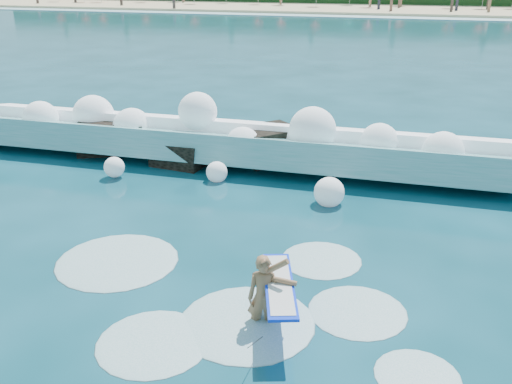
{
  "coord_description": "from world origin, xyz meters",
  "views": [
    {
      "loc": [
        4.91,
        -10.11,
        6.23
      ],
      "look_at": [
        1.5,
        2.0,
        1.2
      ],
      "focal_mm": 40.0,
      "sensor_mm": 36.0,
      "label": 1
    }
  ],
  "objects": [
    {
      "name": "beachgoers",
      "position": [
        1.84,
        75.91,
        1.09
      ],
      "size": [
        103.13,
        12.43,
        1.92
      ],
      "color": "#3F332D",
      "rests_on": "ground"
    },
    {
      "name": "ground",
      "position": [
        0.0,
        0.0,
        0.0
      ],
      "size": [
        200.0,
        200.0,
        0.0
      ],
      "primitive_type": "plane",
      "color": "#07343F",
      "rests_on": "ground"
    },
    {
      "name": "beach",
      "position": [
        0.0,
        78.0,
        0.2
      ],
      "size": [
        140.0,
        20.0,
        0.4
      ],
      "primitive_type": "cube",
      "color": "tan",
      "rests_on": "ground"
    },
    {
      "name": "rock_cluster",
      "position": [
        -2.79,
        7.42,
        0.42
      ],
      "size": [
        8.29,
        3.19,
        1.33
      ],
      "color": "black",
      "rests_on": "ground"
    },
    {
      "name": "surfer_with_board",
      "position": [
        2.67,
        -1.4,
        0.61
      ],
      "size": [
        1.2,
        2.87,
        1.66
      ],
      "color": "brown",
      "rests_on": "ground"
    },
    {
      "name": "wet_band",
      "position": [
        0.0,
        67.0,
        0.04
      ],
      "size": [
        140.0,
        5.0,
        0.08
      ],
      "primitive_type": "cube",
      "color": "silver",
      "rests_on": "ground"
    },
    {
      "name": "breaking_wave",
      "position": [
        -1.23,
        7.48,
        0.57
      ],
      "size": [
        18.8,
        2.89,
        1.62
      ],
      "color": "teal",
      "rests_on": "ground"
    },
    {
      "name": "surf_foam",
      "position": [
        1.4,
        -0.8,
        0.0
      ],
      "size": [
        8.69,
        5.77,
        0.14
      ],
      "color": "silver",
      "rests_on": "ground"
    },
    {
      "name": "wave_spray",
      "position": [
        -1.39,
        7.32,
        1.06
      ],
      "size": [
        15.13,
        4.47,
        2.29
      ],
      "color": "white",
      "rests_on": "ground"
    }
  ]
}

